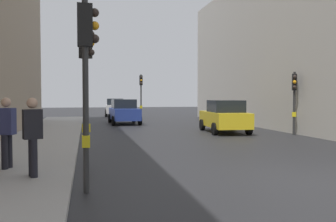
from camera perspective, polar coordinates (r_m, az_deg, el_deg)
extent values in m
plane|color=#28282B|center=(9.28, 21.71, -10.03)|extent=(120.00, 120.00, 0.00)
cube|color=#A8A5A0|center=(13.73, -20.48, -5.71)|extent=(3.10, 40.00, 0.16)
cylinder|color=#2D2D2D|center=(31.73, -4.27, 2.25)|extent=(0.12, 0.12, 3.90)
cube|color=black|center=(31.77, -4.28, 4.83)|extent=(0.25, 0.31, 0.84)
cube|color=yellow|center=(31.75, -4.26, 0.63)|extent=(0.20, 0.16, 0.24)
sphere|color=#2D231E|center=(31.59, -4.22, 5.32)|extent=(0.18, 0.18, 0.18)
sphere|color=orange|center=(31.58, -4.22, 4.85)|extent=(0.18, 0.18, 0.18)
sphere|color=#2D231E|center=(31.57, -4.22, 4.37)|extent=(0.18, 0.18, 0.18)
cylinder|color=#2D2D2D|center=(19.52, 19.23, 1.13)|extent=(0.12, 0.12, 3.21)
cube|color=black|center=(19.53, 19.27, 4.32)|extent=(0.36, 0.38, 0.84)
cube|color=yellow|center=(19.54, 19.21, -0.51)|extent=(0.25, 0.24, 0.24)
sphere|color=#2D231E|center=(19.35, 19.31, 5.11)|extent=(0.18, 0.18, 0.18)
sphere|color=orange|center=(19.34, 19.30, 4.34)|extent=(0.18, 0.18, 0.18)
sphere|color=#2D231E|center=(19.33, 19.28, 3.57)|extent=(0.18, 0.18, 0.18)
cylinder|color=#2D2D2D|center=(10.61, -12.79, 2.42)|extent=(0.12, 0.12, 3.98)
cube|color=black|center=(10.71, -12.86, 10.31)|extent=(0.38, 0.36, 0.84)
cube|color=yellow|center=(10.64, -12.74, -2.65)|extent=(0.24, 0.25, 0.24)
sphere|color=#2D231E|center=(10.66, -11.98, 11.78)|extent=(0.18, 0.18, 0.18)
sphere|color=orange|center=(10.62, -11.97, 10.39)|extent=(0.18, 0.18, 0.18)
sphere|color=#2D231E|center=(10.58, -11.96, 9.00)|extent=(0.18, 0.18, 0.18)
cylinder|color=#2D2D2D|center=(7.46, -12.83, 2.18)|extent=(0.12, 0.12, 3.89)
cube|color=black|center=(7.60, -12.93, 13.00)|extent=(0.30, 0.24, 0.84)
cube|color=yellow|center=(7.52, -12.77, -4.67)|extent=(0.16, 0.20, 0.24)
sphere|color=#2D231E|center=(7.65, -11.47, 14.92)|extent=(0.18, 0.18, 0.18)
sphere|color=orange|center=(7.60, -11.46, 13.01)|extent=(0.18, 0.18, 0.18)
sphere|color=#2D231E|center=(7.56, -11.44, 11.07)|extent=(0.18, 0.18, 0.18)
cube|color=navy|center=(26.20, -6.90, -0.45)|extent=(1.94, 4.26, 0.80)
cube|color=black|center=(26.43, -6.98, 1.14)|extent=(1.66, 2.05, 0.64)
cylinder|color=black|center=(25.03, -4.45, -1.48)|extent=(0.24, 0.65, 0.64)
cylinder|color=black|center=(24.78, -8.55, -1.54)|extent=(0.24, 0.65, 0.64)
cylinder|color=black|center=(27.69, -5.42, -1.13)|extent=(0.24, 0.65, 0.64)
cylinder|color=black|center=(27.46, -9.14, -1.17)|extent=(0.24, 0.65, 0.64)
cube|color=silver|center=(37.18, -8.34, 0.34)|extent=(2.00, 4.28, 0.80)
cube|color=black|center=(37.41, -8.36, 1.45)|extent=(1.70, 2.08, 0.64)
cylinder|color=black|center=(35.88, -6.84, -0.36)|extent=(0.25, 0.65, 0.64)
cylinder|color=black|center=(35.83, -9.72, -0.38)|extent=(0.25, 0.65, 0.64)
cylinder|color=black|center=(38.57, -7.05, -0.18)|extent=(0.25, 0.65, 0.64)
cylinder|color=black|center=(38.53, -9.73, -0.20)|extent=(0.25, 0.65, 0.64)
cube|color=yellow|center=(20.03, 8.83, -1.29)|extent=(2.13, 4.33, 0.80)
cube|color=black|center=(19.76, 9.05, 0.75)|extent=(1.75, 2.12, 0.64)
cylinder|color=black|center=(21.12, 5.41, -2.18)|extent=(0.27, 0.66, 0.64)
cylinder|color=black|center=(21.61, 10.06, -2.10)|extent=(0.27, 0.66, 0.64)
cylinder|color=black|center=(18.51, 7.37, -2.81)|extent=(0.27, 0.66, 0.64)
cylinder|color=black|center=(19.07, 12.60, -2.70)|extent=(0.27, 0.66, 0.64)
cylinder|color=black|center=(10.01, -23.73, -5.76)|extent=(0.16, 0.16, 0.85)
cylinder|color=black|center=(9.84, -24.31, -5.91)|extent=(0.16, 0.16, 0.85)
cube|color=navy|center=(9.85, -24.09, -1.49)|extent=(0.46, 0.37, 0.66)
sphere|color=tan|center=(9.84, -24.13, 1.25)|extent=(0.24, 0.24, 0.24)
cylinder|color=black|center=(8.80, -20.59, -6.81)|extent=(0.16, 0.16, 0.85)
cylinder|color=black|center=(8.60, -20.35, -7.01)|extent=(0.16, 0.16, 0.85)
cube|color=black|center=(8.61, -20.54, -1.94)|extent=(0.46, 0.37, 0.66)
sphere|color=tan|center=(8.59, -20.59, 1.18)|extent=(0.24, 0.24, 0.24)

